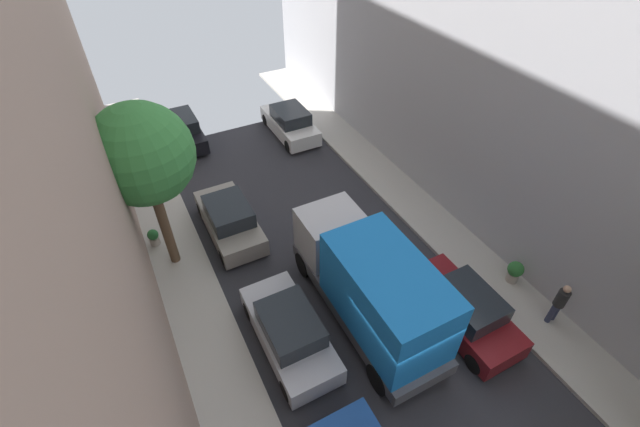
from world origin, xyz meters
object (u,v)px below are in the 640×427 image
at_px(parked_car_right_2, 463,309).
at_px(delivery_truck, 370,284).
at_px(parked_car_left_3, 290,331).
at_px(parked_car_left_4, 229,219).
at_px(parked_car_right_3, 290,123).
at_px(potted_plant_3, 154,237).
at_px(potted_plant_4, 515,271).
at_px(street_tree_2, 142,155).
at_px(parked_car_left_5, 181,130).
at_px(pedestrian, 559,303).

relative_size(parked_car_right_2, delivery_truck, 0.64).
xyz_separation_m(parked_car_left_3, parked_car_left_4, (0.00, 5.87, 0.00)).
xyz_separation_m(parked_car_left_4, delivery_truck, (2.70, -6.16, 1.07)).
relative_size(parked_car_right_3, potted_plant_3, 5.97).
bearing_deg(parked_car_left_3, potted_plant_4, -9.73).
relative_size(parked_car_left_4, potted_plant_3, 5.97).
bearing_deg(street_tree_2, potted_plant_4, -32.12).
bearing_deg(parked_car_left_4, parked_car_right_2, -55.05).
bearing_deg(parked_car_right_2, parked_car_left_5, 109.02).
distance_m(delivery_truck, potted_plant_3, 8.90).
bearing_deg(street_tree_2, pedestrian, -39.10).
xyz_separation_m(delivery_truck, potted_plant_4, (5.52, -1.12, -1.15)).
xyz_separation_m(parked_car_left_5, potted_plant_3, (-2.93, -7.32, -0.20)).
bearing_deg(pedestrian, potted_plant_4, 85.30).
distance_m(parked_car_left_3, pedestrian, 8.70).
relative_size(parked_car_left_5, pedestrian, 2.44).
bearing_deg(delivery_truck, parked_car_left_4, 113.68).
xyz_separation_m(parked_car_left_5, delivery_truck, (2.70, -14.09, 1.07)).
bearing_deg(parked_car_right_2, delivery_truck, 149.83).
distance_m(parked_car_right_3, street_tree_2, 11.03).
bearing_deg(potted_plant_3, parked_car_left_4, -11.94).
xyz_separation_m(parked_car_left_5, potted_plant_4, (8.22, -15.21, -0.08)).
bearing_deg(parked_car_right_2, parked_car_left_4, 124.95).
distance_m(parked_car_left_5, potted_plant_3, 7.88).
bearing_deg(delivery_truck, parked_car_right_2, -30.17).
xyz_separation_m(parked_car_left_3, potted_plant_3, (-2.93, 6.49, -0.20)).
relative_size(parked_car_left_3, parked_car_left_5, 1.00).
height_order(parked_car_left_3, pedestrian, pedestrian).
relative_size(parked_car_right_2, pedestrian, 2.44).
relative_size(parked_car_left_4, delivery_truck, 0.64).
height_order(parked_car_left_4, potted_plant_3, parked_car_left_4).
bearing_deg(street_tree_2, parked_car_left_3, -65.33).
xyz_separation_m(parked_car_right_2, delivery_truck, (-2.70, 1.57, 1.07)).
bearing_deg(parked_car_right_3, parked_car_right_2, -90.00).
xyz_separation_m(parked_car_left_3, pedestrian, (8.06, -3.25, 0.35)).
relative_size(delivery_truck, potted_plant_4, 7.52).
distance_m(parked_car_right_2, potted_plant_4, 2.85).
relative_size(parked_car_left_3, parked_car_left_4, 1.00).
height_order(parked_car_right_2, delivery_truck, delivery_truck).
bearing_deg(potted_plant_4, potted_plant_3, 144.68).
xyz_separation_m(parked_car_right_2, parked_car_right_3, (0.00, 13.69, 0.00)).
bearing_deg(parked_car_right_3, parked_car_left_5, 159.95).
distance_m(parked_car_left_5, potted_plant_4, 17.29).
distance_m(parked_car_right_2, delivery_truck, 3.30).
height_order(parked_car_left_5, potted_plant_3, parked_car_left_5).
distance_m(parked_car_left_3, parked_car_right_2, 5.71).
xyz_separation_m(parked_car_right_2, potted_plant_3, (-8.33, 8.34, -0.20)).
height_order(parked_car_left_4, parked_car_right_2, same).
bearing_deg(parked_car_left_5, potted_plant_3, -111.81).
xyz_separation_m(parked_car_right_2, potted_plant_4, (2.82, 0.45, -0.08)).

